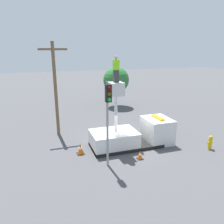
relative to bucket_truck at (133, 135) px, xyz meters
name	(u,v)px	position (x,y,z in m)	size (l,w,h in m)	color
ground_plane	(126,146)	(-0.55, 0.00, -0.85)	(120.00, 120.00, 0.00)	#4C4C4F
bucket_truck	(133,135)	(0.00, 0.00, 0.00)	(6.18, 2.37, 4.85)	black
worker	(116,69)	(-1.36, 0.00, 4.88)	(0.40, 0.26, 1.75)	#38383D
traffic_light_pole	(108,108)	(-2.68, -2.36, 2.88)	(0.34, 0.57, 5.27)	gray
fire_hydrant	(210,143)	(5.07, -2.40, -0.34)	(0.51, 0.27, 1.03)	gold
traffic_cone_rear	(80,149)	(-4.01, -0.16, -0.47)	(0.51, 0.51, 0.80)	black
traffic_cone_curbside	(140,155)	(-0.41, -2.14, -0.57)	(0.39, 0.39, 0.59)	black
tree_left_bg	(116,80)	(2.81, 11.60, 2.48)	(3.20, 3.20, 4.95)	brown
utility_pole	(55,87)	(-5.10, 4.06, 3.27)	(2.20, 0.26, 7.61)	brown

